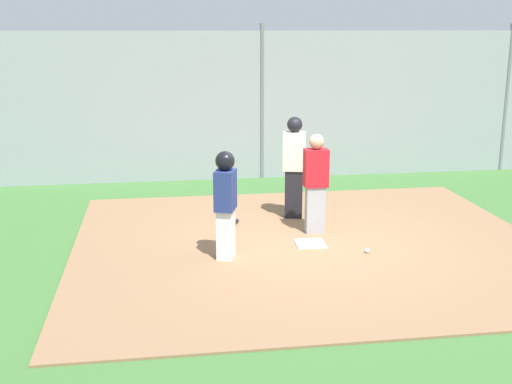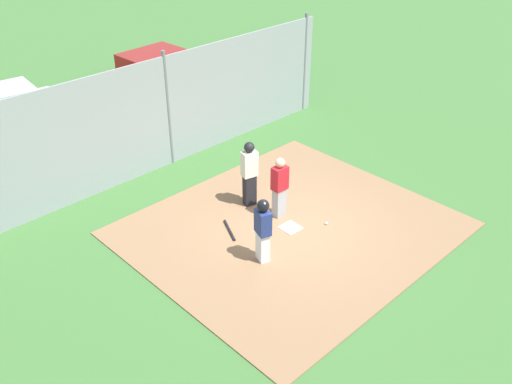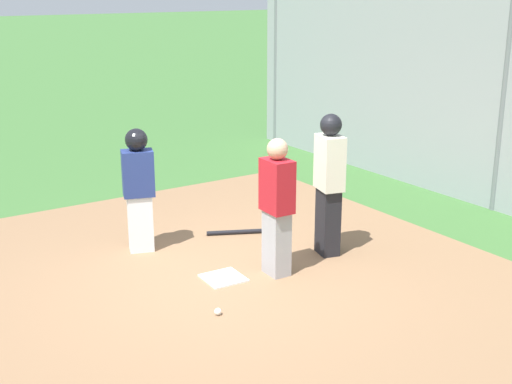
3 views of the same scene
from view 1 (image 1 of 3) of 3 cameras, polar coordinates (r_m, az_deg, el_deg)
ground_plane at (r=10.06m, az=4.78°, el=-4.75°), size 140.00×140.00×0.00m
dirt_infield at (r=10.06m, az=4.78°, el=-4.67°), size 7.20×6.40×0.03m
home_plate at (r=10.05m, az=4.78°, el=-4.53°), size 0.46×0.46×0.02m
catcher at (r=10.42m, az=5.26°, el=0.87°), size 0.39×0.27×1.61m
umpire at (r=11.22m, az=3.37°, el=2.38°), size 0.43×0.35×1.77m
runner at (r=9.20m, az=-2.70°, el=-0.60°), size 0.37×0.44×1.57m
baseball_bat at (r=10.73m, az=-2.38°, el=-3.15°), size 0.43×0.80×0.06m
baseball at (r=9.77m, az=9.74°, el=-5.08°), size 0.07×0.07×0.07m
backstop_fence at (r=14.27m, az=0.52°, el=7.57°), size 12.00×0.10×3.35m
parking_lot at (r=19.84m, az=-1.99°, el=4.84°), size 18.00×5.20×0.04m
parked_car_red at (r=20.49m, az=6.98°, el=6.73°), size 4.28×2.05×1.28m
parked_car_white at (r=19.96m, az=-9.85°, el=6.42°), size 4.36×2.22×1.28m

